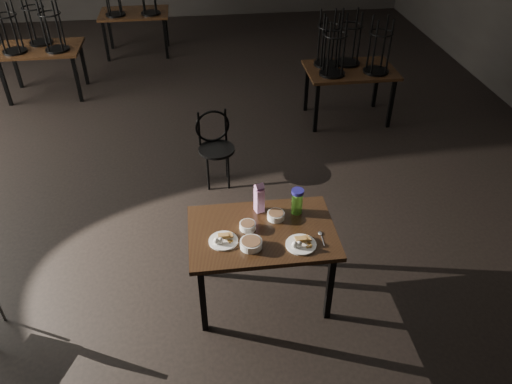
{
  "coord_description": "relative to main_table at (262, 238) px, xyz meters",
  "views": [
    {
      "loc": [
        0.34,
        -5.32,
        3.41
      ],
      "look_at": [
        0.78,
        -1.87,
        0.85
      ],
      "focal_mm": 35.0,
      "sensor_mm": 36.0,
      "label": 1
    }
  ],
  "objects": [
    {
      "name": "plate_left",
      "position": [
        -0.33,
        -0.09,
        0.1
      ],
      "size": [
        0.23,
        0.23,
        0.08
      ],
      "color": "white",
      "rests_on": "main_table"
    },
    {
      "name": "bowl_far",
      "position": [
        0.14,
        0.14,
        0.11
      ],
      "size": [
        0.15,
        0.15,
        0.06
      ],
      "color": "white",
      "rests_on": "main_table"
    },
    {
      "name": "bg_table_far",
      "position": [
        -1.45,
        6.1,
        0.08
      ],
      "size": [
        1.2,
        0.8,
        1.48
      ],
      "color": "black",
      "rests_on": "ground"
    },
    {
      "name": "bg_table_right",
      "position": [
        1.62,
        3.18,
        0.13
      ],
      "size": [
        1.2,
        0.8,
        1.48
      ],
      "color": "black",
      "rests_on": "ground"
    },
    {
      "name": "water_bottle",
      "position": [
        0.32,
        0.2,
        0.2
      ],
      "size": [
        0.11,
        0.11,
        0.23
      ],
      "color": "#79F247",
      "rests_on": "main_table"
    },
    {
      "name": "main_table",
      "position": [
        0.0,
        0.0,
        0.0
      ],
      "size": [
        1.2,
        0.8,
        0.75
      ],
      "color": "black",
      "rests_on": "ground"
    },
    {
      "name": "bowl_big",
      "position": [
        -0.11,
        -0.18,
        0.11
      ],
      "size": [
        0.18,
        0.18,
        0.06
      ],
      "color": "white",
      "rests_on": "main_table"
    },
    {
      "name": "spoon",
      "position": [
        0.46,
        -0.11,
        0.08
      ],
      "size": [
        0.04,
        0.18,
        0.01
      ],
      "color": "silver",
      "rests_on": "main_table"
    },
    {
      "name": "bowl_near",
      "position": [
        -0.11,
        0.04,
        0.11
      ],
      "size": [
        0.13,
        0.13,
        0.05
      ],
      "color": "white",
      "rests_on": "main_table"
    },
    {
      "name": "bg_table_left",
      "position": [
        -2.73,
        4.52,
        0.11
      ],
      "size": [
        1.2,
        0.8,
        1.48
      ],
      "color": "black",
      "rests_on": "ground"
    },
    {
      "name": "plate_right",
      "position": [
        0.28,
        -0.21,
        0.1
      ],
      "size": [
        0.24,
        0.24,
        0.08
      ],
      "color": "white",
      "rests_on": "main_table"
    },
    {
      "name": "bentwood_chair",
      "position": [
        -0.28,
        1.85,
        -0.16
      ],
      "size": [
        0.43,
        0.42,
        0.87
      ],
      "rotation": [
        0.0,
        0.0,
        0.16
      ],
      "color": "black",
      "rests_on": "ground"
    },
    {
      "name": "juice_carton",
      "position": [
        0.01,
        0.26,
        0.21
      ],
      "size": [
        0.09,
        0.09,
        0.29
      ],
      "color": "#841870",
      "rests_on": "main_table"
    }
  ]
}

